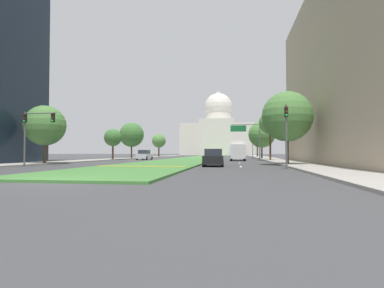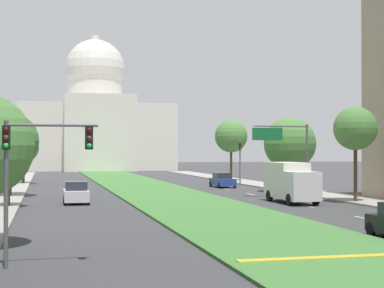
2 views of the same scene
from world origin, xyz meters
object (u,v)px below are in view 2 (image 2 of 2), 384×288
Objects in this scene: street_tree_left_mid at (8,154)px; traffic_light_far_right at (240,158)px; capitol_building at (95,125)px; sedan_midblock at (76,193)px; street_tree_right_far at (290,144)px; overhead_guide_sign at (287,145)px; sedan_distant at (222,180)px; box_truck_delivery at (291,182)px; traffic_light_near_left at (31,160)px; street_tree_right_distant at (231,136)px; street_tree_left_distant at (23,148)px; street_tree_right_mid at (355,129)px; street_tree_left_far at (10,141)px.

traffic_light_far_right is at bearing 43.19° from street_tree_left_mid.
capitol_building is 88.68m from sedan_midblock.
capitol_building is 4.34× the size of street_tree_right_far.
street_tree_right_far is at bearing 65.56° from overhead_guide_sign.
sedan_distant is 21.17m from box_truck_delivery.
traffic_light_near_left is 0.63× the size of street_tree_right_distant.
traffic_light_far_right is 0.81× the size of box_truck_delivery.
street_tree_right_far is 33.96m from street_tree_left_distant.
box_truck_delivery is at bearing -84.81° from capitol_building.
street_tree_right_distant is at bearing 54.36° from sedan_midblock.
street_tree_right_distant is (24.80, 57.15, 2.26)m from traffic_light_near_left.
capitol_building reaches higher than street_tree_left_mid.
street_tree_right_far is at bearing 22.34° from street_tree_left_mid.
street_tree_right_mid is 1.03× the size of street_tree_right_far.
capitol_building is 6.19× the size of traffic_light_near_left.
box_truck_delivery is at bearing 50.14° from traffic_light_near_left.
street_tree_right_distant is at bearing 68.98° from sedan_distant.
sedan_midblock is at bearing 168.81° from box_truck_delivery.
overhead_guide_sign is at bearing 113.44° from street_tree_right_mid.
street_tree_right_mid is (2.98, -6.88, 1.24)m from overhead_guide_sign.
box_truck_delivery is (16.56, -3.27, 0.86)m from sedan_midblock.
sedan_distant is at bearing 22.48° from street_tree_left_far.
street_tree_left_mid is 21.67m from box_truck_delivery.
overhead_guide_sign reaches higher than sedan_distant.
street_tree_right_mid reaches higher than street_tree_left_distant.
street_tree_left_mid is at bearing -98.37° from capitol_building.
capitol_building reaches higher than box_truck_delivery.
traffic_light_near_left is at bearing -137.92° from street_tree_right_mid.
traffic_light_near_left is 30.33m from box_truck_delivery.
box_truck_delivery is at bearing -91.36° from sedan_distant.
street_tree_left_mid is at bearing -89.94° from street_tree_left_distant.
capitol_building is at bearing 84.61° from sedan_midblock.
street_tree_right_distant is (26.98, 0.72, 1.56)m from street_tree_left_distant.
street_tree_right_distant is 34.63m from box_truck_delivery.
street_tree_left_distant reaches higher than sedan_distant.
street_tree_left_distant is 0.78× the size of street_tree_right_distant.
street_tree_right_distant is 38.07m from sedan_midblock.
street_tree_left_far is (-13.71, -79.27, -4.81)m from capitol_building.
overhead_guide_sign reaches higher than traffic_light_near_left.
street_tree_left_far is 1.83× the size of sedan_midblock.
street_tree_left_distant reaches higher than street_tree_left_mid.
traffic_light_near_left is 48.72m from sedan_distant.
street_tree_left_distant is 1.49× the size of sedan_distant.
street_tree_left_mid is at bearing -168.70° from overhead_guide_sign.
street_tree_right_distant is (1.72, 9.31, 2.74)m from traffic_light_far_right.
overhead_guide_sign reaches higher than sedan_midblock.
traffic_light_far_right is 19.10m from overhead_guide_sign.
street_tree_left_far reaches higher than box_truck_delivery.
traffic_light_far_right is 0.81× the size of street_tree_left_distant.
street_tree_right_far reaches higher than traffic_light_near_left.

